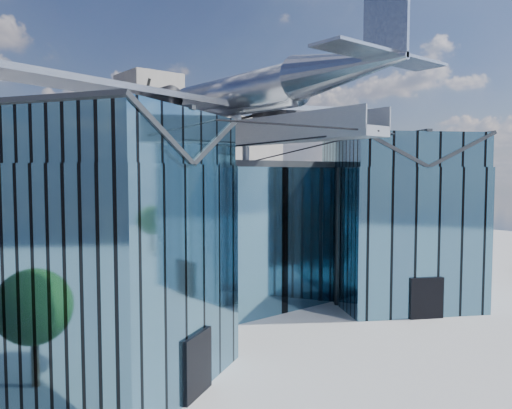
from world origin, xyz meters
TOP-DOWN VIEW (x-y plane):
  - ground_plane at (0.00, 0.00)m, footprint 120.00×120.00m
  - museum at (0.00, 5.82)m, footprint 32.88×24.50m
  - bg_towers at (1.45, 50.49)m, footprint 77.00×24.50m
  - tree_side_e at (26.41, 13.37)m, footprint 3.61×3.61m

SIDE VIEW (x-z plane):
  - ground_plane at x=0.00m, z-range 0.00..0.00m
  - tree_side_e at x=26.41m, z-range 0.81..5.42m
  - museum at x=0.00m, z-range -3.26..14.34m
  - bg_towers at x=1.45m, z-range -2.99..23.01m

